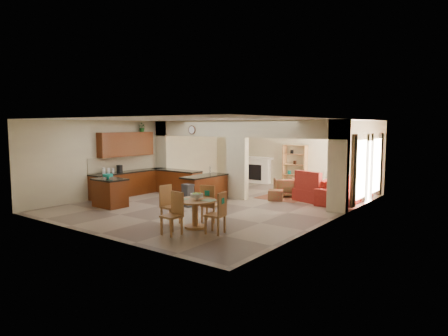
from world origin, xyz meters
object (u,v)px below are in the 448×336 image
Objects in this scene: sofa at (345,190)px; armchair at (284,187)px; kitchen_island at (110,193)px; dining_table at (195,209)px.

sofa is 2.18m from armchair.
kitchen_island reaches higher than armchair.
armchair is at bearing 100.11° from sofa.
dining_table is 0.39× the size of sofa.
kitchen_island is 3.99m from dining_table.
dining_table is 6.07m from sofa.
sofa is 3.67× the size of armchair.
kitchen_island is 1.01× the size of dining_table.
kitchen_island is at bearing 133.96° from sofa.
armchair is (-0.35, 5.45, -0.15)m from dining_table.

